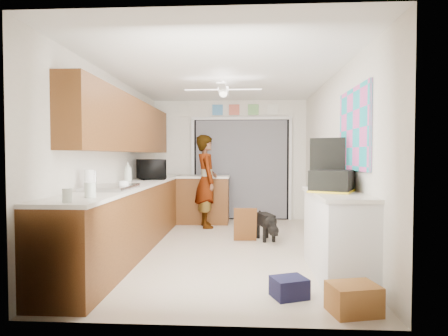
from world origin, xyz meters
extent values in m
plane|color=beige|center=(0.00, 0.00, 0.00)|extent=(5.00, 5.00, 0.00)
plane|color=white|center=(0.00, 0.00, 2.50)|extent=(5.00, 5.00, 0.00)
plane|color=white|center=(0.00, 2.50, 1.25)|extent=(3.20, 0.00, 3.20)
plane|color=white|center=(0.00, -2.50, 1.25)|extent=(3.20, 0.00, 3.20)
plane|color=white|center=(-1.60, 0.00, 1.25)|extent=(0.00, 5.00, 5.00)
plane|color=white|center=(1.60, 0.00, 1.25)|extent=(0.00, 5.00, 5.00)
cube|color=brown|center=(-1.30, 0.00, 0.45)|extent=(0.60, 4.80, 0.90)
cube|color=white|center=(-1.29, 0.00, 0.92)|extent=(0.62, 4.80, 0.04)
cube|color=brown|center=(-1.44, 0.20, 1.80)|extent=(0.32, 4.00, 0.80)
cube|color=silver|center=(-1.29, -1.00, 0.95)|extent=(0.50, 0.76, 0.06)
cylinder|color=silver|center=(-1.48, -1.00, 1.05)|extent=(0.03, 0.03, 0.22)
cube|color=brown|center=(-0.50, 2.00, 0.45)|extent=(1.00, 0.60, 0.90)
cube|color=white|center=(-0.50, 2.00, 0.92)|extent=(1.04, 0.64, 0.04)
cube|color=black|center=(0.25, 2.47, 1.05)|extent=(2.00, 0.06, 2.10)
cube|color=slate|center=(0.25, 2.43, 1.05)|extent=(1.90, 0.03, 2.05)
cube|color=white|center=(-0.77, 2.44, 1.05)|extent=(0.06, 0.04, 2.10)
cube|color=white|center=(1.27, 2.44, 1.05)|extent=(0.06, 0.04, 2.10)
cube|color=white|center=(0.25, 2.44, 2.12)|extent=(2.10, 0.04, 0.06)
cube|color=#4C90CC|center=(-0.25, 2.47, 2.30)|extent=(0.22, 0.02, 0.22)
cube|color=#D4644F|center=(0.10, 2.47, 2.30)|extent=(0.22, 0.02, 0.22)
cube|color=#79BA6A|center=(0.50, 2.47, 2.30)|extent=(0.22, 0.02, 0.22)
cube|color=white|center=(0.90, 2.47, 2.30)|extent=(0.22, 0.02, 0.22)
cube|color=silver|center=(-0.95, 2.47, 2.30)|extent=(0.22, 0.02, 0.26)
cube|color=white|center=(1.35, -1.20, 0.45)|extent=(0.50, 1.40, 0.90)
cube|color=white|center=(1.34, -1.20, 0.92)|extent=(0.54, 1.44, 0.04)
cube|color=#E655AF|center=(1.58, -1.00, 1.65)|extent=(0.03, 1.15, 0.95)
cube|color=white|center=(0.00, 0.20, 2.32)|extent=(1.14, 1.14, 0.24)
imported|color=black|center=(-1.27, 0.89, 1.11)|extent=(0.63, 0.73, 0.34)
imported|color=silver|center=(-1.45, 0.18, 1.10)|extent=(0.12, 0.12, 0.31)
imported|color=white|center=(-1.16, -0.93, 0.99)|extent=(0.12, 0.12, 0.10)
cylinder|color=silver|center=(-1.17, -1.87, 1.01)|extent=(0.12, 0.12, 0.15)
cylinder|color=silver|center=(-1.22, -2.25, 1.00)|extent=(0.11, 0.11, 0.12)
cylinder|color=white|center=(-1.42, -1.31, 1.06)|extent=(0.14, 0.14, 0.25)
cube|color=black|center=(1.32, -1.10, 1.06)|extent=(0.62, 0.69, 0.24)
cube|color=yellow|center=(1.32, -1.10, 0.95)|extent=(0.64, 0.71, 0.02)
cube|color=black|center=(1.32, -0.81, 1.31)|extent=(0.39, 0.20, 0.50)
cube|color=#B17437|center=(1.25, -2.20, 0.13)|extent=(0.46, 0.39, 0.25)
cube|color=black|center=(0.74, -1.87, 0.09)|extent=(0.38, 0.35, 0.19)
cube|color=brown|center=(0.33, 0.40, 0.27)|extent=(0.36, 0.16, 0.53)
imported|color=white|center=(-0.40, 1.55, 0.86)|extent=(0.57, 0.72, 1.73)
cube|color=black|center=(0.66, 0.52, 0.24)|extent=(0.42, 0.65, 0.47)
camera|label=1|loc=(0.32, -5.40, 1.35)|focal=30.00mm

